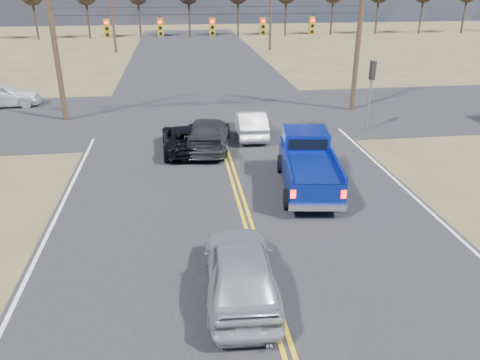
{
  "coord_description": "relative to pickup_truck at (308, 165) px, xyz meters",
  "views": [
    {
      "loc": [
        -2.21,
        -10.6,
        7.96
      ],
      "look_at": [
        -0.22,
        4.14,
        1.5
      ],
      "focal_mm": 35.0,
      "sensor_mm": 36.0,
      "label": 1
    }
  ],
  "objects": [
    {
      "name": "ground",
      "position": [
        -2.87,
        -6.46,
        -1.01
      ],
      "size": [
        160.0,
        160.0,
        0.0
      ],
      "primitive_type": "plane",
      "color": "brown",
      "rests_on": "ground"
    },
    {
      "name": "road_main",
      "position": [
        -2.87,
        3.54,
        -1.01
      ],
      "size": [
        14.0,
        120.0,
        0.02
      ],
      "primitive_type": "cube",
      "color": "#28282B",
      "rests_on": "ground"
    },
    {
      "name": "white_car_queue",
      "position": [
        -1.24,
        7.08,
        -0.3
      ],
      "size": [
        1.7,
        4.34,
        1.41
      ],
      "primitive_type": "imported",
      "rotation": [
        0.0,
        0.0,
        3.09
      ],
      "color": "silver",
      "rests_on": "ground"
    },
    {
      "name": "black_suv",
      "position": [
        -4.9,
        5.21,
        -0.38
      ],
      "size": [
        2.23,
        4.57,
        1.25
      ],
      "primitive_type": "imported",
      "rotation": [
        0.0,
        0.0,
        3.18
      ],
      "color": "black",
      "rests_on": "ground"
    },
    {
      "name": "signal_gantry",
      "position": [
        -2.37,
        11.33,
        4.06
      ],
      "size": [
        19.6,
        4.83,
        10.0
      ],
      "color": "#473323",
      "rests_on": "ground"
    },
    {
      "name": "cross_car_west",
      "position": [
        -16.69,
        15.44,
        -0.19
      ],
      "size": [
        2.44,
        5.0,
        1.64
      ],
      "primitive_type": "imported",
      "rotation": [
        0.0,
        0.0,
        1.68
      ],
      "color": "white",
      "rests_on": "ground"
    },
    {
      "name": "dgrey_car_queue",
      "position": [
        -3.67,
        5.4,
        -0.25
      ],
      "size": [
        2.8,
        5.42,
        1.5
      ],
      "primitive_type": "imported",
      "rotation": [
        0.0,
        0.0,
        3.0
      ],
      "color": "#2B2C30",
      "rests_on": "ground"
    },
    {
      "name": "road_cross",
      "position": [
        -2.87,
        11.54,
        -1.01
      ],
      "size": [
        120.0,
        12.0,
        0.02
      ],
      "primitive_type": "cube",
      "color": "#28282B",
      "rests_on": "ground"
    },
    {
      "name": "treeline",
      "position": [
        -2.87,
        20.5,
        4.7
      ],
      "size": [
        87.0,
        117.8,
        7.4
      ],
      "color": "#33261C",
      "rests_on": "ground"
    },
    {
      "name": "silver_suv",
      "position": [
        -3.67,
        -6.67,
        -0.21
      ],
      "size": [
        2.12,
        4.78,
        1.6
      ],
      "primitive_type": "imported",
      "rotation": [
        0.0,
        0.0,
        3.09
      ],
      "color": "#A6A8AE",
      "rests_on": "ground"
    },
    {
      "name": "utility_poles",
      "position": [
        -2.87,
        10.54,
        4.22
      ],
      "size": [
        19.6,
        58.32,
        10.0
      ],
      "color": "#473323",
      "rests_on": "ground"
    },
    {
      "name": "pickup_truck",
      "position": [
        0.0,
        0.0,
        0.0
      ],
      "size": [
        2.83,
        5.76,
        2.07
      ],
      "rotation": [
        0.0,
        0.0,
        -0.14
      ],
      "color": "black",
      "rests_on": "ground"
    }
  ]
}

